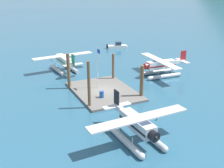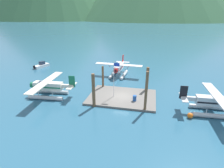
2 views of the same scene
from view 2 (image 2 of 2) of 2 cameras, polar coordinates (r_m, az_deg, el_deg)
ground_plane at (r=29.99m, az=3.20°, el=-4.35°), size 1200.00×1200.00×0.00m
dock_platform at (r=29.92m, az=3.21°, el=-4.10°), size 10.89×7.85×0.30m
piling_near_left at (r=26.29m, az=-5.86°, el=-2.11°), size 0.47×0.47×5.13m
piling_near_right at (r=25.16m, az=10.73°, el=-2.54°), size 0.38×0.38×5.90m
piling_far_left at (r=33.12m, az=-2.91°, el=2.14°), size 0.38×0.38×4.23m
piling_far_right at (r=32.31m, az=11.08°, el=1.43°), size 0.51×0.51×4.42m
flagpole at (r=28.40m, az=0.84°, el=2.78°), size 0.95×0.10×5.84m
fuel_drum at (r=28.30m, az=7.16°, el=-4.47°), size 0.62×0.62×0.88m
mooring_buoy at (r=26.42m, az=23.50°, el=-9.12°), size 0.74×0.74×0.74m
seaplane_white_bow_left at (r=40.21m, az=2.15°, el=4.81°), size 10.46×7.98×3.84m
seaplane_cream_port_aft at (r=31.61m, az=-19.52°, el=-1.11°), size 7.97×10.48×3.84m
seaplane_silver_stbd_aft at (r=28.39m, az=29.67°, el=-5.34°), size 7.98×10.45×3.84m
boat_white_open_west at (r=50.66m, az=-21.33°, el=5.55°), size 2.53×4.78×1.50m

